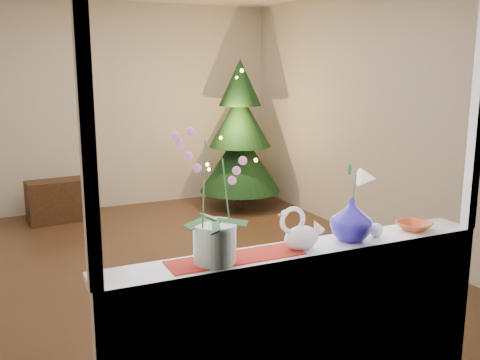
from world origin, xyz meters
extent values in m
plane|color=#3B2618|center=(0.00, 0.00, 0.00)|extent=(5.00, 5.00, 0.00)
cube|color=beige|center=(0.00, 2.50, 1.35)|extent=(4.50, 0.10, 2.70)
cube|color=beige|center=(0.00, -2.50, 1.35)|extent=(4.50, 0.10, 2.70)
cube|color=beige|center=(2.25, 0.00, 1.35)|extent=(0.10, 5.00, 2.70)
cube|color=white|center=(0.00, -2.46, 0.44)|extent=(2.20, 0.08, 0.88)
cube|color=white|center=(0.00, -2.37, 0.90)|extent=(2.20, 0.26, 0.04)
cube|color=maroon|center=(-0.38, -2.37, 0.92)|extent=(0.70, 0.20, 0.01)
imported|color=navy|center=(0.31, -2.37, 1.06)|extent=(0.27, 0.27, 0.27)
sphere|color=silver|center=(0.47, -2.38, 0.96)|extent=(0.10, 0.10, 0.08)
imported|color=#B0461B|center=(0.76, -2.37, 0.94)|extent=(0.20, 0.20, 0.04)
cube|color=black|center=(-0.79, 2.03, 0.26)|extent=(0.72, 0.42, 0.52)
camera|label=1|loc=(-1.42, -4.66, 1.84)|focal=40.00mm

